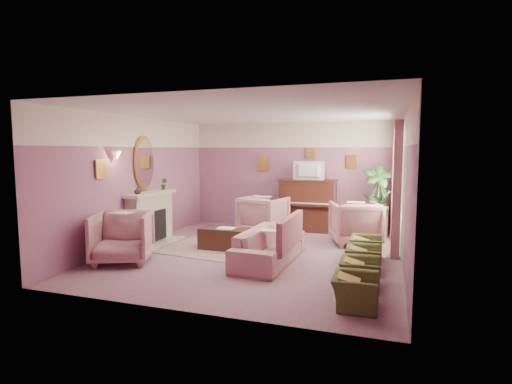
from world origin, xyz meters
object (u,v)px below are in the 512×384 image
(television, at_px, (308,169))
(olive_chair_a, at_px, (356,286))
(floral_armchair_left, at_px, (263,213))
(floral_armchair_front, at_px, (122,235))
(floral_armchair_right, at_px, (355,221))
(olive_chair_d, at_px, (366,244))
(sofa, at_px, (270,240))
(piano, at_px, (308,206))
(coffee_table, at_px, (224,239))
(side_table, at_px, (377,221))
(olive_chair_b, at_px, (360,268))
(olive_chair_c, at_px, (363,255))

(television, height_order, olive_chair_a, television)
(floral_armchair_left, xyz_separation_m, floral_armchair_front, (-1.71, -3.27, 0.00))
(olive_chair_a, bearing_deg, floral_armchair_right, 94.74)
(olive_chair_a, bearing_deg, floral_armchair_front, 169.16)
(olive_chair_d, bearing_deg, olive_chair_a, -90.00)
(floral_armchair_front, bearing_deg, olive_chair_d, 21.00)
(sofa, bearing_deg, piano, 88.23)
(television, height_order, coffee_table, television)
(floral_armchair_front, bearing_deg, olive_chair_a, -10.84)
(floral_armchair_left, bearing_deg, piano, 37.56)
(piano, xyz_separation_m, side_table, (1.73, -0.04, -0.30))
(olive_chair_b, bearing_deg, sofa, 152.75)
(coffee_table, bearing_deg, television, 62.33)
(television, distance_m, olive_chair_a, 5.21)
(floral_armchair_front, relative_size, olive_chair_d, 1.55)
(floral_armchair_front, relative_size, side_table, 1.50)
(floral_armchair_right, relative_size, olive_chair_d, 1.55)
(sofa, relative_size, side_table, 3.02)
(olive_chair_d, bearing_deg, side_table, 86.76)
(coffee_table, xyz_separation_m, olive_chair_c, (2.88, -0.69, 0.07))
(olive_chair_b, bearing_deg, piano, 111.67)
(floral_armchair_right, xyz_separation_m, side_table, (0.44, 1.09, -0.17))
(olive_chair_c, height_order, olive_chair_d, same)
(television, relative_size, floral_armchair_right, 0.76)
(olive_chair_a, xyz_separation_m, olive_chair_b, (0.00, 0.82, 0.00))
(piano, bearing_deg, olive_chair_c, -63.46)
(sofa, relative_size, olive_chair_d, 3.13)
(sofa, distance_m, floral_armchair_left, 2.55)
(piano, relative_size, floral_armchair_right, 1.34)
(coffee_table, bearing_deg, floral_armchair_left, 79.87)
(piano, bearing_deg, side_table, -1.33)
(floral_armchair_right, xyz_separation_m, olive_chair_d, (0.31, -1.24, -0.23))
(piano, height_order, olive_chair_b, piano)
(coffee_table, distance_m, olive_chair_a, 3.71)
(coffee_table, relative_size, olive_chair_a, 1.48)
(television, bearing_deg, coffee_table, -117.67)
(sofa, height_order, floral_armchair_left, floral_armchair_left)
(floral_armchair_front, bearing_deg, television, 55.95)
(floral_armchair_right, height_order, floral_armchair_front, same)
(floral_armchair_left, distance_m, olive_chair_a, 4.83)
(olive_chair_b, relative_size, side_table, 0.97)
(piano, height_order, floral_armchair_left, piano)
(piano, distance_m, olive_chair_a, 5.10)
(olive_chair_a, height_order, side_table, side_table)
(piano, bearing_deg, floral_armchair_front, -123.72)
(sofa, relative_size, olive_chair_c, 3.13)
(olive_chair_b, bearing_deg, floral_armchair_front, -179.98)
(piano, xyz_separation_m, floral_armchair_right, (1.29, -1.13, -0.13))
(olive_chair_d, bearing_deg, olive_chair_b, -90.00)
(piano, bearing_deg, sofa, -91.77)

